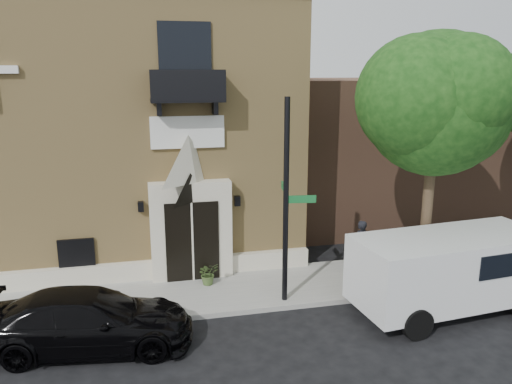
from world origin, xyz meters
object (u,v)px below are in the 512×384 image
black_sedan (89,320)px  fire_hydrant (443,274)px  cargo_van (456,269)px  pedestrian_near (360,245)px  dumpster (421,264)px  street_sign (286,202)px

black_sedan → fire_hydrant: size_ratio=6.10×
cargo_van → pedestrian_near: 3.50m
fire_hydrant → pedestrian_near: size_ratio=0.49×
fire_hydrant → dumpster: dumpster is taller
black_sedan → fire_hydrant: 10.56m
black_sedan → dumpster: bearing=-75.9°
street_sign → dumpster: bearing=9.2°
black_sedan → dumpster: 10.01m
cargo_van → street_sign: bearing=157.2°
black_sedan → street_sign: bearing=-70.7°
black_sedan → street_sign: size_ratio=0.86×
cargo_van → fire_hydrant: 1.48m
street_sign → dumpster: street_sign is taller
cargo_van → dumpster: cargo_van is taller
black_sedan → dumpster: black_sedan is taller
fire_hydrant → black_sedan: bearing=-174.5°
street_sign → fire_hydrant: 5.71m
cargo_van → black_sedan: bearing=173.3°
cargo_van → pedestrian_near: cargo_van is taller
street_sign → pedestrian_near: (3.13, 1.69, -2.13)m
cargo_van → fire_hydrant: bearing=64.2°
cargo_van → pedestrian_near: bearing=110.2°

